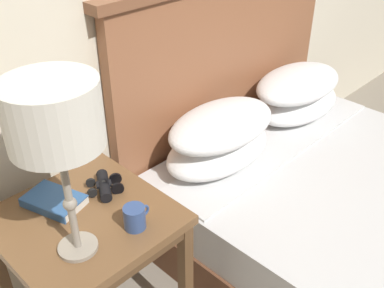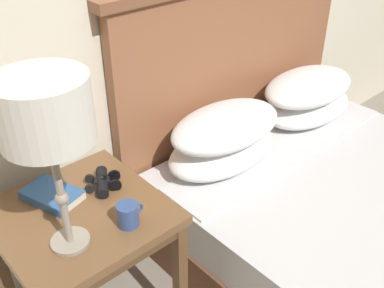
% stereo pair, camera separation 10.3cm
% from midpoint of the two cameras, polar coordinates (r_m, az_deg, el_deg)
% --- Properties ---
extents(nightstand, '(0.58, 0.58, 0.62)m').
position_cam_midpoint_polar(nightstand, '(1.73, -14.95, -10.97)').
color(nightstand, brown).
rests_on(nightstand, ground_plane).
extents(bed, '(1.60, 2.02, 1.25)m').
position_cam_midpoint_polar(bed, '(2.26, 19.46, -8.27)').
color(bed, brown).
rests_on(bed, ground_plane).
extents(table_lamp, '(0.27, 0.27, 0.60)m').
position_cam_midpoint_polar(table_lamp, '(1.28, -19.36, 3.00)').
color(table_lamp, gray).
rests_on(table_lamp, nightstand).
extents(book_on_nightstand, '(0.19, 0.24, 0.04)m').
position_cam_midpoint_polar(book_on_nightstand, '(1.74, -18.77, -6.92)').
color(book_on_nightstand, silver).
rests_on(book_on_nightstand, nightstand).
extents(binoculars_pair, '(0.16, 0.16, 0.05)m').
position_cam_midpoint_polar(binoculars_pair, '(1.76, -12.71, -5.20)').
color(binoculars_pair, black).
rests_on(binoculars_pair, nightstand).
extents(coffee_mug, '(0.10, 0.08, 0.08)m').
position_cam_midpoint_polar(coffee_mug, '(1.57, -9.15, -9.21)').
color(coffee_mug, '#334C84').
rests_on(coffee_mug, nightstand).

